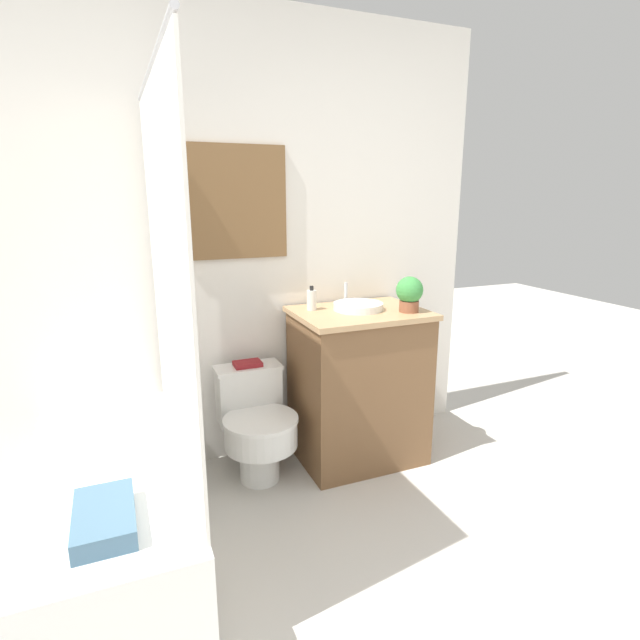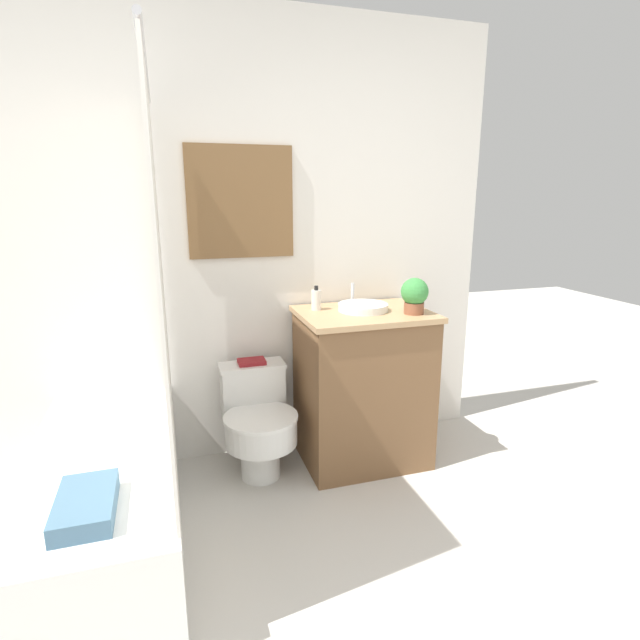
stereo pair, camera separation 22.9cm
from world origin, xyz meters
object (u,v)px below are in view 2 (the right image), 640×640
object	(u,v)px
soap_bottle	(316,300)
potted_plant	(415,295)
book_on_tank	(252,362)
sink	(363,307)
toilet	(258,420)

from	to	relation	value
soap_bottle	potted_plant	size ratio (longest dim) A/B	0.70
soap_bottle	potted_plant	distance (m)	0.54
potted_plant	book_on_tank	xyz separation A→B (m)	(-0.85, 0.29, -0.39)
sink	toilet	bearing A→B (deg)	-179.64
sink	soap_bottle	distance (m)	0.26
toilet	book_on_tank	world-z (taller)	book_on_tank
sink	potted_plant	bearing A→B (deg)	-32.95
sink	soap_bottle	xyz separation A→B (m)	(-0.24, 0.09, 0.04)
soap_bottle	toilet	bearing A→B (deg)	-165.18
soap_bottle	book_on_tank	distance (m)	0.51
book_on_tank	soap_bottle	bearing A→B (deg)	-7.01
sink	potted_plant	world-z (taller)	potted_plant
potted_plant	sink	bearing A→B (deg)	147.05
book_on_tank	toilet	bearing A→B (deg)	-90.00
soap_bottle	book_on_tank	world-z (taller)	soap_bottle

